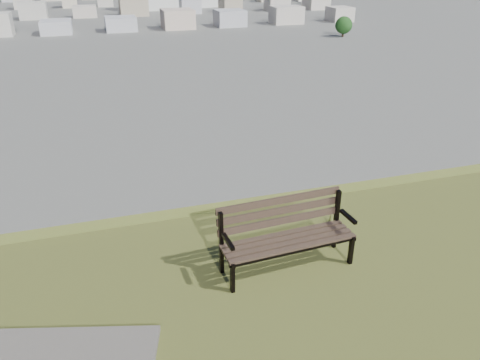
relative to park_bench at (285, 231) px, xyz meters
name	(u,v)px	position (x,y,z in m)	size (l,w,h in m)	color
park_bench	(285,231)	(0.00, 0.00, 0.00)	(1.69, 0.63, 0.87)	#412E25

